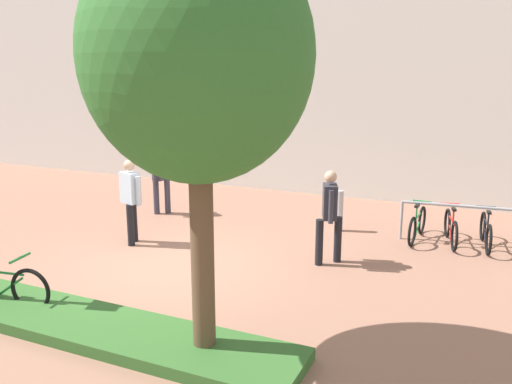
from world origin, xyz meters
TOP-DOWN VIEW (x-y plane):
  - ground_plane at (0.00, 0.00)m, footprint 60.00×60.00m
  - building_facade at (0.00, 7.17)m, footprint 28.00×1.20m
  - planter_strip at (-0.18, -2.40)m, footprint 7.00×1.10m
  - tree_sidewalk at (2.03, -2.29)m, footprint 2.57×2.57m
  - bike_at_sign at (-1.38, -2.34)m, footprint 1.67×0.43m
  - bike_rack_cluster at (4.78, 3.53)m, footprint 2.65×1.68m
  - bollard_steel at (2.16, 3.43)m, footprint 0.16×0.16m
  - person_shirt_white at (-1.43, 0.88)m, footprint 0.59×0.39m
  - person_suited_dark at (2.52, 1.40)m, footprint 0.40×0.58m
  - person_suited_navy at (-2.18, 3.05)m, footprint 0.35×0.61m

SIDE VIEW (x-z plane):
  - ground_plane at x=0.00m, z-range 0.00..0.00m
  - planter_strip at x=-0.18m, z-range 0.00..0.16m
  - bike_rack_cluster at x=4.78m, z-range -0.07..0.76m
  - bike_at_sign at x=-1.38m, z-range -0.08..0.78m
  - bollard_steel at x=2.16m, z-range 0.00..0.90m
  - person_shirt_white at x=-1.43m, z-range 0.12..1.84m
  - person_suited_dark at x=2.52m, z-range 0.12..1.84m
  - person_suited_navy at x=-2.18m, z-range 0.12..1.84m
  - tree_sidewalk at x=2.03m, z-range 1.07..6.08m
  - building_facade at x=0.00m, z-range 0.00..10.00m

